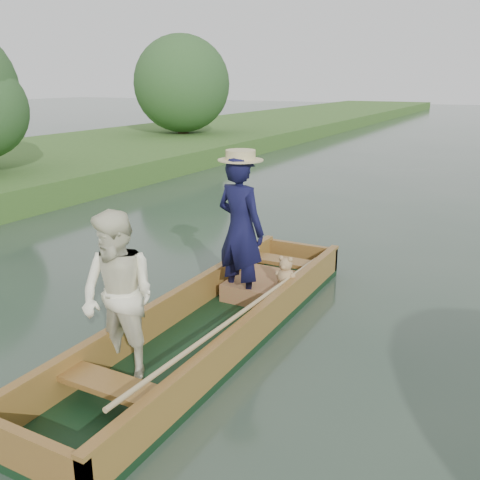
% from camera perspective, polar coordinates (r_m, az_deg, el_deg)
% --- Properties ---
extents(ground, '(120.00, 120.00, 0.00)m').
position_cam_1_polar(ground, '(5.89, -2.80, -10.39)').
color(ground, '#283D30').
rests_on(ground, ground).
extents(trees_far, '(22.97, 13.90, 4.39)m').
position_cam_1_polar(trees_far, '(13.72, 15.49, 15.33)').
color(trees_far, '#47331E').
rests_on(trees_far, ground).
extents(punt, '(1.22, 5.00, 1.90)m').
position_cam_1_polar(punt, '(5.66, -4.03, -5.08)').
color(punt, black).
rests_on(punt, ground).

